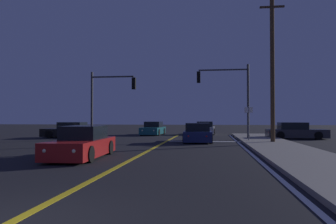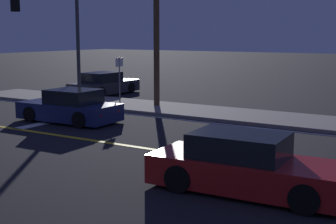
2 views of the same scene
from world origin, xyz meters
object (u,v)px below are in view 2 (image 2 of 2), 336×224
at_px(car_distant_tail_navy, 70,108).
at_px(car_far_approaching_charcoal, 104,85).
at_px(street_sign_corner, 119,75).
at_px(car_following_oncoming_red, 248,167).
at_px(traffic_signal_near_right, 57,26).

height_order(car_distant_tail_navy, car_far_approaching_charcoal, same).
bearing_deg(street_sign_corner, car_distant_tail_navy, -177.61).
xyz_separation_m(car_following_oncoming_red, car_far_approaching_charcoal, (12.23, 14.18, 0.00)).
relative_size(traffic_signal_near_right, street_sign_corner, 2.36).
distance_m(car_following_oncoming_red, car_far_approaching_charcoal, 18.72).
bearing_deg(traffic_signal_near_right, car_following_oncoming_red, 61.32).
bearing_deg(car_far_approaching_charcoal, car_distant_tail_navy, -59.81).
bearing_deg(traffic_signal_near_right, car_far_approaching_charcoal, -163.19).
bearing_deg(car_distant_tail_navy, traffic_signal_near_right, 49.20).
relative_size(car_following_oncoming_red, car_far_approaching_charcoal, 1.00).
distance_m(car_distant_tail_navy, car_following_oncoming_red, 10.61).
xyz_separation_m(car_following_oncoming_red, traffic_signal_near_right, (6.87, 12.56, 3.36)).
height_order(car_following_oncoming_red, car_far_approaching_charcoal, same).
relative_size(car_following_oncoming_red, street_sign_corner, 1.86).
bearing_deg(car_following_oncoming_red, street_sign_corner, -132.19).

